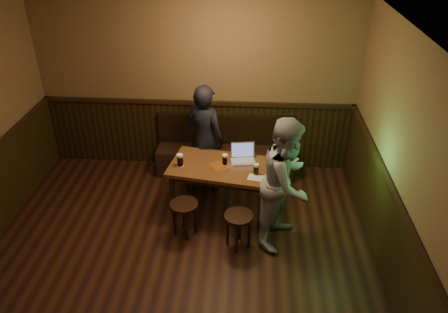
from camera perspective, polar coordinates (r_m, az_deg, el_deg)
room at (r=4.60m, az=-7.60°, el=-5.97°), size 5.04×6.04×2.84m
bench at (r=7.14m, az=0.22°, el=0.24°), size 2.20×0.50×0.95m
pub_table at (r=6.08m, az=-0.39°, el=-1.96°), size 1.51×1.02×0.75m
stool_left at (r=5.80m, az=-5.21°, el=-6.93°), size 0.45×0.45×0.50m
stool_right at (r=5.59m, az=1.91°, el=-8.46°), size 0.41×0.41×0.50m
pint_left at (r=6.00m, az=-5.76°, el=-0.47°), size 0.11×0.11×0.18m
pint_mid at (r=6.01m, az=0.11°, el=-0.38°), size 0.10×0.10×0.15m
pint_right at (r=5.82m, az=4.21°, el=-1.64°), size 0.10×0.10×0.15m
laptop at (r=6.13m, az=2.49°, el=0.06°), size 0.37×0.31×0.24m
menu at (r=5.78m, az=4.23°, el=-2.79°), size 0.25×0.19×0.00m
person_suit at (r=6.50m, az=-2.48°, el=2.37°), size 0.73×0.63×1.70m
person_grey at (r=5.50m, az=8.17°, el=-3.36°), size 0.96×1.05×1.75m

